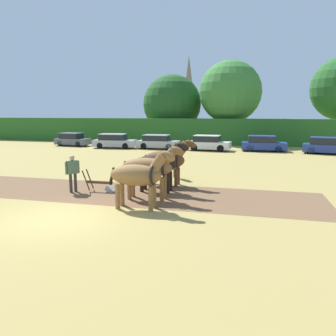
{
  "coord_description": "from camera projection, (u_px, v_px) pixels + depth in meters",
  "views": [
    {
      "loc": [
        6.63,
        -9.76,
        3.72
      ],
      "look_at": [
        2.77,
        5.11,
        1.1
      ],
      "focal_mm": 35.0,
      "sensor_mm": 36.0,
      "label": 1
    }
  ],
  "objects": [
    {
      "name": "draft_horse_lead_right",
      "position": [
        149.0,
        168.0,
        13.99
      ],
      "size": [
        2.89,
        0.89,
        2.4
      ],
      "rotation": [
        0.0,
        0.0,
        0.01
      ],
      "color": "brown",
      "rests_on": "ground"
    },
    {
      "name": "draft_horse_trail_left",
      "position": [
        159.0,
        164.0,
        15.38
      ],
      "size": [
        2.71,
        0.94,
        2.44
      ],
      "rotation": [
        0.0,
        0.0,
        0.01
      ],
      "color": "black",
      "rests_on": "ground"
    },
    {
      "name": "parked_car_right",
      "position": [
        326.0,
        146.0,
        29.56
      ],
      "size": [
        4.26,
        2.53,
        1.51
      ],
      "rotation": [
        0.0,
        0.0,
        -0.2
      ],
      "color": "navy",
      "rests_on": "ground"
    },
    {
      "name": "farmer_at_plow",
      "position": [
        73.0,
        171.0,
        15.31
      ],
      "size": [
        0.47,
        0.57,
        1.75
      ],
      "rotation": [
        0.0,
        0.0,
        -0.65
      ],
      "color": "#38332D",
      "rests_on": "ground"
    },
    {
      "name": "parked_car_far_left",
      "position": [
        72.0,
        140.0,
        36.69
      ],
      "size": [
        3.92,
        1.98,
        1.45
      ],
      "rotation": [
        0.0,
        0.0,
        -0.07
      ],
      "color": "#565B66",
      "rests_on": "ground"
    },
    {
      "name": "farmer_beside_team",
      "position": [
        175.0,
        160.0,
        18.64
      ],
      "size": [
        0.4,
        0.63,
        1.73
      ],
      "rotation": [
        0.0,
        0.0,
        0.43
      ],
      "color": "#38332D",
      "rests_on": "ground"
    },
    {
      "name": "parked_car_center_left",
      "position": [
        158.0,
        142.0,
        33.61
      ],
      "size": [
        4.28,
        1.77,
        1.45
      ],
      "rotation": [
        0.0,
        0.0,
        -0.01
      ],
      "color": "#A8A8B2",
      "rests_on": "ground"
    },
    {
      "name": "church_spire",
      "position": [
        189.0,
        90.0,
        81.92
      ],
      "size": [
        2.7,
        2.7,
        17.55
      ],
      "color": "gray",
      "rests_on": "ground"
    },
    {
      "name": "ground_plane",
      "position": [
        56.0,
        219.0,
        11.58
      ],
      "size": [
        240.0,
        240.0,
        0.0
      ],
      "primitive_type": "plane",
      "color": "#998447"
    },
    {
      "name": "draft_horse_trail_right",
      "position": [
        166.0,
        160.0,
        16.76
      ],
      "size": [
        2.9,
        1.02,
        2.44
      ],
      "rotation": [
        0.0,
        0.0,
        0.01
      ],
      "color": "brown",
      "rests_on": "ground"
    },
    {
      "name": "hedgerow",
      "position": [
        195.0,
        131.0,
        38.6
      ],
      "size": [
        64.43,
        1.26,
        3.01
      ],
      "primitive_type": "cube",
      "color": "#286023",
      "rests_on": "ground"
    },
    {
      "name": "tree_left",
      "position": [
        230.0,
        92.0,
        39.26
      ],
      "size": [
        7.44,
        7.44,
        9.86
      ],
      "color": "#4C3823",
      "rests_on": "ground"
    },
    {
      "name": "plow",
      "position": [
        102.0,
        185.0,
        15.47
      ],
      "size": [
        1.56,
        0.47,
        1.13
      ],
      "rotation": [
        0.0,
        0.0,
        0.01
      ],
      "color": "#4C331E",
      "rests_on": "ground"
    },
    {
      "name": "plowed_furrow_strip",
      "position": [
        87.0,
        191.0,
        15.71
      ],
      "size": [
        21.8,
        4.58,
        0.01
      ],
      "primitive_type": "cube",
      "rotation": [
        0.0,
        0.0,
        0.01
      ],
      "color": "brown",
      "rests_on": "ground"
    },
    {
      "name": "parked_car_center_right",
      "position": [
        263.0,
        144.0,
        31.63
      ],
      "size": [
        4.24,
        1.83,
        1.51
      ],
      "rotation": [
        0.0,
        0.0,
        0.03
      ],
      "color": "navy",
      "rests_on": "ground"
    },
    {
      "name": "draft_horse_lead_left",
      "position": [
        139.0,
        175.0,
        12.61
      ],
      "size": [
        2.76,
        0.9,
        2.37
      ],
      "rotation": [
        0.0,
        0.0,
        0.01
      ],
      "color": "brown",
      "rests_on": "ground"
    },
    {
      "name": "parked_car_center",
      "position": [
        208.0,
        143.0,
        32.19
      ],
      "size": [
        4.27,
        2.12,
        1.5
      ],
      "rotation": [
        0.0,
        0.0,
        -0.08
      ],
      "color": "silver",
      "rests_on": "ground"
    },
    {
      "name": "parked_car_left",
      "position": [
        114.0,
        141.0,
        34.5
      ],
      "size": [
        4.58,
        2.28,
        1.49
      ],
      "rotation": [
        0.0,
        0.0,
        0.1
      ],
      "color": "#A8A8B2",
      "rests_on": "ground"
    },
    {
      "name": "tree_far_left",
      "position": [
        172.0,
        104.0,
        42.71
      ],
      "size": [
        7.55,
        7.55,
        8.57
      ],
      "color": "#4C3823",
      "rests_on": "ground"
    }
  ]
}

